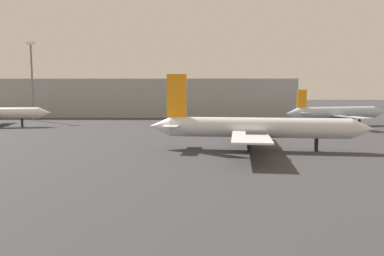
{
  "coord_description": "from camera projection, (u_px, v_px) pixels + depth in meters",
  "views": [
    {
      "loc": [
        0.32,
        -10.45,
        8.56
      ],
      "look_at": [
        -0.4,
        41.54,
        3.12
      ],
      "focal_mm": 34.5,
      "sensor_mm": 36.0,
      "label": 1
    }
  ],
  "objects": [
    {
      "name": "terminal_building",
      "position": [
        145.0,
        97.0,
        124.38
      ],
      "size": [
        95.9,
        26.2,
        11.84
      ],
      "primitive_type": "cube",
      "color": "#999EA3",
      "rests_on": "ground_plane"
    },
    {
      "name": "light_mast_left",
      "position": [
        32.0,
        77.0,
        101.77
      ],
      "size": [
        2.4,
        0.5,
        21.63
      ],
      "color": "slate",
      "rests_on": "ground_plane"
    },
    {
      "name": "airplane_distant",
      "position": [
        255.0,
        128.0,
        52.01
      ],
      "size": [
        31.43,
        26.5,
        10.76
      ],
      "rotation": [
        0.0,
        0.0,
        -0.11
      ],
      "color": "silver",
      "rests_on": "ground_plane"
    },
    {
      "name": "airplane_far_right",
      "position": [
        336.0,
        113.0,
        86.06
      ],
      "size": [
        26.46,
        23.26,
        8.52
      ],
      "rotation": [
        0.0,
        0.0,
        0.29
      ],
      "color": "#B2BCCC",
      "rests_on": "ground_plane"
    }
  ]
}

